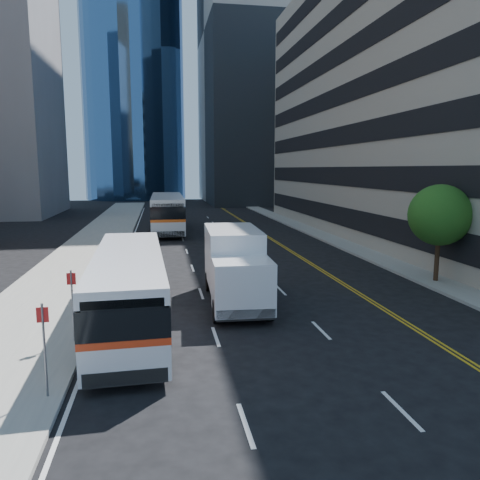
{
  "coord_description": "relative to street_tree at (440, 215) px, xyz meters",
  "views": [
    {
      "loc": [
        -5.38,
        -14.16,
        6.03
      ],
      "look_at": [
        -1.79,
        6.72,
        2.8
      ],
      "focal_mm": 35.0,
      "sensor_mm": 36.0,
      "label": 1
    }
  ],
  "objects": [
    {
      "name": "street_tree",
      "position": [
        0.0,
        0.0,
        0.0
      ],
      "size": [
        3.2,
        3.2,
        5.1
      ],
      "color": "#332114",
      "rests_on": "sidewalk_east"
    },
    {
      "name": "sidewalk_east",
      "position": [
        -0.0,
        17.0,
        -3.57
      ],
      "size": [
        2.0,
        90.0,
        0.15
      ],
      "primitive_type": "cube",
      "color": "gray",
      "rests_on": "ground"
    },
    {
      "name": "ground",
      "position": [
        -9.0,
        -8.0,
        -3.64
      ],
      "size": [
        160.0,
        160.0,
        0.0
      ],
      "primitive_type": "plane",
      "color": "black",
      "rests_on": "ground"
    },
    {
      "name": "office_tower_north",
      "position": [
        9.0,
        64.0,
        26.36
      ],
      "size": [
        30.0,
        28.0,
        60.0
      ],
      "primitive_type": "cube",
      "color": "gray",
      "rests_on": "ground"
    },
    {
      "name": "bus_rear",
      "position": [
        -13.68,
        23.68,
        -1.75
      ],
      "size": [
        3.07,
        13.47,
        3.47
      ],
      "rotation": [
        0.0,
        0.0,
        -0.01
      ],
      "color": "silver",
      "rests_on": "ground"
    },
    {
      "name": "sidewalk_west",
      "position": [
        -19.5,
        17.0,
        -3.57
      ],
      "size": [
        5.0,
        90.0,
        0.15
      ],
      "primitive_type": "cube",
      "color": "gray",
      "rests_on": "ground"
    },
    {
      "name": "box_truck",
      "position": [
        -11.11,
        -1.84,
        -1.9
      ],
      "size": [
        2.64,
        6.97,
        3.29
      ],
      "rotation": [
        0.0,
        0.0,
        -0.04
      ],
      "color": "silver",
      "rests_on": "ground"
    },
    {
      "name": "bus_front",
      "position": [
        -15.6,
        -4.46,
        -2.05
      ],
      "size": [
        2.88,
        11.38,
        2.91
      ],
      "rotation": [
        0.0,
        0.0,
        0.04
      ],
      "color": "silver",
      "rests_on": "ground"
    }
  ]
}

